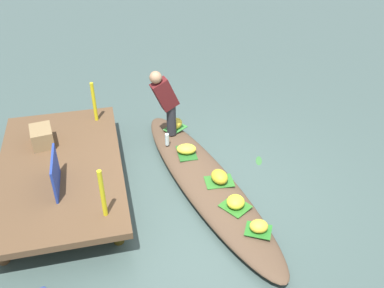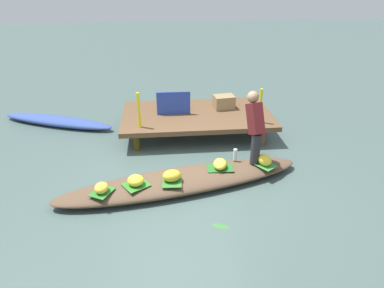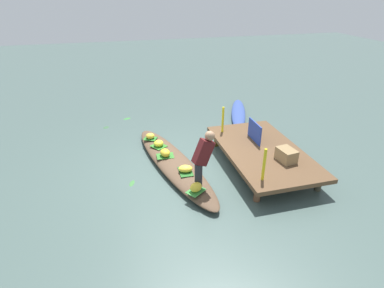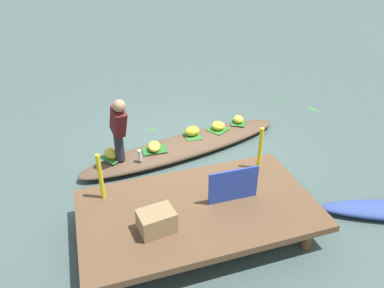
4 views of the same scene
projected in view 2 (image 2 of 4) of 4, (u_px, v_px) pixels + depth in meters
The scene contains 21 objects.
canal_water at pixel (183, 186), 5.80m from camera, with size 40.00×40.00×0.00m, color #415550.
dock_platform at pixel (197, 116), 7.54m from camera, with size 3.20×1.80×0.45m.
vendor_boat at pixel (182, 181), 5.75m from camera, with size 4.16×0.80×0.23m, color brown.
moored_boat at pixel (57, 121), 8.02m from camera, with size 2.80×0.47×0.19m, color #32488E.
leaf_mat_0 at pixel (136, 185), 5.42m from camera, with size 0.36×0.32×0.01m, color #2E7425.
banana_bunch_0 at pixel (136, 180), 5.39m from camera, with size 0.26×0.25×0.16m, color yellow.
leaf_mat_1 at pixel (264, 165), 5.98m from camera, with size 0.38×0.26×0.01m, color #358136.
banana_bunch_1 at pixel (265, 160), 5.93m from camera, with size 0.27×0.20×0.19m, color yellow.
leaf_mat_2 at pixel (172, 180), 5.53m from camera, with size 0.42×0.30×0.01m, color #2F7127.
banana_bunch_2 at pixel (172, 176), 5.49m from camera, with size 0.30×0.23×0.18m, color gold.
leaf_mat_3 at pixel (102, 192), 5.25m from camera, with size 0.33×0.27×0.01m, color #277225.
banana_bunch_3 at pixel (101, 188), 5.21m from camera, with size 0.24×0.20×0.15m, color yellow.
leaf_mat_4 at pixel (220, 168), 5.88m from camera, with size 0.44×0.29×0.01m, color #235F22.
banana_bunch_4 at pixel (220, 164), 5.85m from camera, with size 0.31×0.22×0.15m, color yellow.
vendor_person at pixel (255, 124), 5.81m from camera, with size 0.27×0.49×1.22m.
water_bottle at pixel (235, 154), 6.10m from camera, with size 0.07×0.07×0.21m, color silver.
market_banner at pixel (173, 103), 7.36m from camera, with size 0.71×0.03×0.50m, color #243C98.
railing_post_west at pixel (139, 110), 6.72m from camera, with size 0.06×0.06×0.71m, color yellow.
railing_post_east at pixel (260, 106), 6.93m from camera, with size 0.06×0.06×0.71m, color yellow.
produce_crate at pixel (224, 102), 7.73m from camera, with size 0.44×0.32×0.29m, color olive.
drifting_plant_2 at pixel (221, 226), 4.91m from camera, with size 0.25×0.10×0.01m, color #366E34.
Camera 2 is at (-0.32, -4.84, 3.26)m, focal length 32.54 mm.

